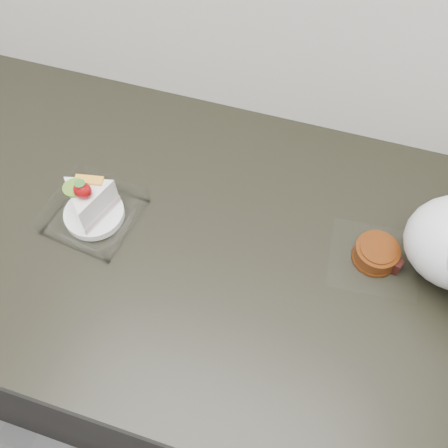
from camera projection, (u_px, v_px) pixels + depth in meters
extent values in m
cube|color=black|center=(203.00, 335.00, 1.23)|extent=(2.00, 0.60, 0.86)
cube|color=black|center=(194.00, 241.00, 0.86)|extent=(2.04, 0.64, 0.04)
cube|color=white|center=(96.00, 217.00, 0.86)|extent=(0.15, 0.15, 0.00)
cylinder|color=white|center=(94.00, 214.00, 0.85)|extent=(0.10, 0.10, 0.01)
ellipsoid|color=#A80B0E|center=(83.00, 190.00, 0.78)|extent=(0.03, 0.03, 0.03)
cone|color=#2D7223|center=(80.00, 185.00, 0.76)|extent=(0.02, 0.02, 0.01)
cylinder|color=olive|center=(74.00, 188.00, 0.79)|extent=(0.04, 0.04, 0.00)
cube|color=#F7A02E|center=(89.00, 180.00, 0.80)|extent=(0.05, 0.03, 0.00)
cube|color=white|center=(374.00, 258.00, 0.81)|extent=(0.15, 0.14, 0.00)
cylinder|color=#60270B|center=(376.00, 253.00, 0.80)|extent=(0.09, 0.09, 0.03)
cylinder|color=#60270B|center=(374.00, 257.00, 0.81)|extent=(0.09, 0.09, 0.01)
cylinder|color=#60270B|center=(379.00, 248.00, 0.79)|extent=(0.07, 0.07, 0.00)
cube|color=black|center=(395.00, 265.00, 0.79)|extent=(0.02, 0.02, 0.03)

